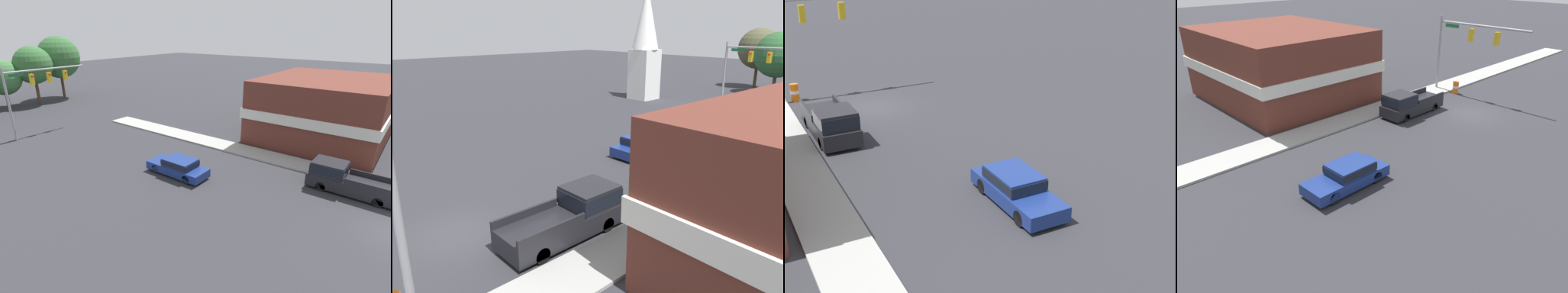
% 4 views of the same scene
% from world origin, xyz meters
% --- Properties ---
extents(ground_plane, '(200.00, 200.00, 0.00)m').
position_xyz_m(ground_plane, '(0.00, 0.00, 0.00)').
color(ground_plane, '#2D2D33').
extents(near_signal_assembly, '(8.63, 0.49, 6.79)m').
position_xyz_m(near_signal_assembly, '(3.34, -3.66, 4.98)').
color(near_signal_assembly, gray).
rests_on(near_signal_assembly, ground).
extents(car_lead, '(1.84, 4.86, 1.36)m').
position_xyz_m(car_lead, '(-1.63, 14.31, 0.72)').
color(car_lead, black).
rests_on(car_lead, ground).
extents(pickup_truck_parked, '(1.98, 5.61, 1.92)m').
position_xyz_m(pickup_truck_parked, '(3.31, 3.77, 0.94)').
color(pickup_truck_parked, black).
rests_on(pickup_truck_parked, ground).
extents(construction_barrel, '(0.55, 0.55, 1.12)m').
position_xyz_m(construction_barrel, '(3.90, -3.67, 0.57)').
color(construction_barrel, orange).
rests_on(construction_barrel, ground).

